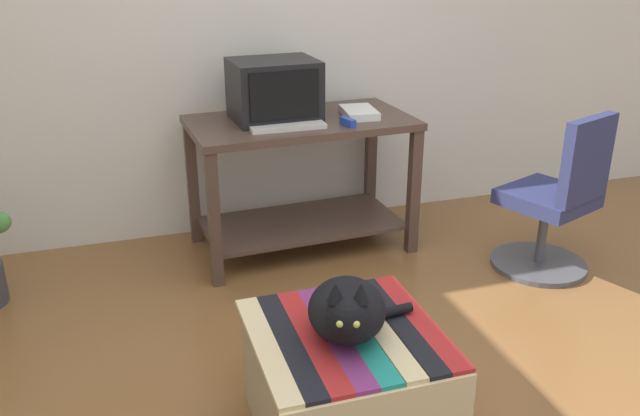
% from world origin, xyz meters
% --- Properties ---
extents(back_wall, '(8.00, 0.10, 2.60)m').
position_xyz_m(back_wall, '(0.00, 2.05, 1.30)').
color(back_wall, silver).
rests_on(back_wall, ground_plane).
extents(desk, '(1.26, 0.73, 0.77)m').
position_xyz_m(desk, '(0.18, 1.60, 0.52)').
color(desk, '#4C382D').
rests_on(desk, ground_plane).
extents(tv_monitor, '(0.47, 0.40, 0.33)m').
position_xyz_m(tv_monitor, '(0.04, 1.64, 0.93)').
color(tv_monitor, black).
rests_on(tv_monitor, desk).
extents(keyboard, '(0.40, 0.15, 0.02)m').
position_xyz_m(keyboard, '(0.06, 1.44, 0.78)').
color(keyboard, beige).
rests_on(keyboard, desk).
extents(book, '(0.20, 0.28, 0.04)m').
position_xyz_m(book, '(0.51, 1.57, 0.79)').
color(book, white).
rests_on(book, desk).
extents(ottoman_with_blanket, '(0.65, 0.67, 0.43)m').
position_xyz_m(ottoman_with_blanket, '(-0.13, 0.01, 0.22)').
color(ottoman_with_blanket, tan).
rests_on(ottoman_with_blanket, ground_plane).
extents(cat, '(0.46, 0.41, 0.27)m').
position_xyz_m(cat, '(-0.13, -0.02, 0.54)').
color(cat, black).
rests_on(cat, ottoman_with_blanket).
extents(office_chair, '(0.54, 0.54, 0.89)m').
position_xyz_m(office_chair, '(1.38, 0.89, 0.39)').
color(office_chair, '#4C4C51').
rests_on(office_chair, ground_plane).
extents(stapler, '(0.06, 0.12, 0.04)m').
position_xyz_m(stapler, '(0.38, 1.39, 0.79)').
color(stapler, '#2342B7').
rests_on(stapler, desk).
extents(pen, '(0.04, 0.14, 0.01)m').
position_xyz_m(pen, '(0.46, 1.63, 0.78)').
color(pen, '#B7B7BC').
rests_on(pen, desk).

